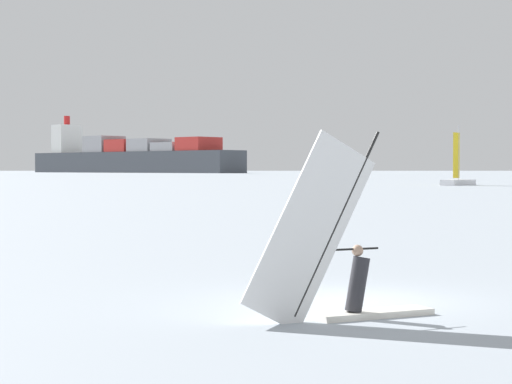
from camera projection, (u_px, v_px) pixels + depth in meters
The scene contains 4 objects.
ground_plane at pixel (350, 301), 19.94m from camera, with size 4000.00×4000.00×0.00m, color #9EA8B2.
windsurfer at pixel (342, 270), 17.50m from camera, with size 3.98×0.94×3.72m.
cargo_ship at pixel (131, 157), 583.81m from camera, with size 106.25×163.42×37.78m.
small_sailboat at pixel (458, 180), 154.46m from camera, with size 8.56×7.16×9.84m.
Camera 1 is at (-8.01, -18.30, 2.83)m, focal length 65.81 mm.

